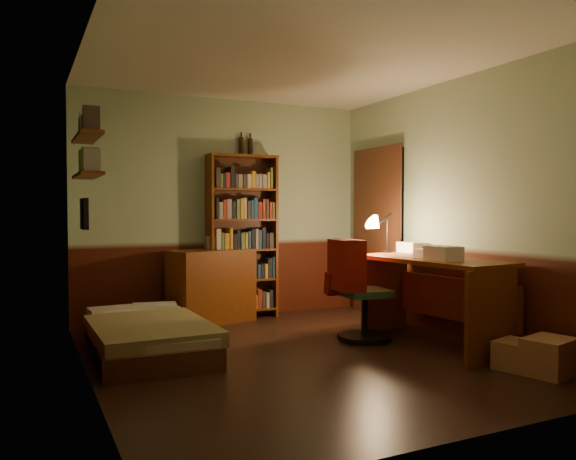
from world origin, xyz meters
name	(u,v)px	position (x,y,z in m)	size (l,w,h in m)	color
floor	(300,357)	(0.00, 0.00, -0.01)	(3.50, 4.00, 0.02)	black
ceiling	(300,56)	(0.00, 0.00, 2.61)	(3.50, 4.00, 0.02)	silver
wall_back	(224,209)	(0.00, 2.01, 1.30)	(3.50, 0.02, 2.60)	#9DB792
wall_left	(87,208)	(-1.76, 0.00, 1.30)	(0.02, 4.00, 2.60)	#9DB792
wall_right	(456,208)	(1.76, 0.00, 1.30)	(0.02, 4.00, 2.60)	#9DB792
wall_front	(466,206)	(0.00, -2.01, 1.30)	(3.50, 0.02, 2.60)	#9DB792
doorway	(378,233)	(1.72, 1.30, 1.00)	(0.06, 0.90, 2.00)	black
door_trim	(376,233)	(1.69, 1.30, 1.00)	(0.02, 0.98, 2.08)	#442313
bed	(147,324)	(-1.19, 0.70, 0.26)	(0.92, 1.72, 0.51)	olive
dresser	(211,286)	(-0.24, 1.76, 0.42)	(0.94, 0.47, 0.83)	#5B290C
mini_stereo	(217,242)	(-0.13, 1.89, 0.91)	(0.27, 0.21, 0.15)	#B2B2B7
bookshelf	(243,237)	(0.17, 1.85, 0.97)	(0.83, 0.26, 1.93)	#5B290C
bottle_left	(241,147)	(0.20, 1.96, 2.04)	(0.06, 0.06, 0.22)	black
bottle_right	(250,147)	(0.31, 1.96, 2.04)	(0.06, 0.06, 0.22)	black
desk	(431,302)	(1.30, -0.18, 0.41)	(0.64, 1.55, 0.83)	#5B290C
paper_stack	(412,247)	(1.59, 0.50, 0.88)	(0.20, 0.27, 0.11)	silver
desk_lamp	(387,224)	(1.35, 0.60, 1.13)	(0.18, 0.18, 0.60)	black
office_chair	(365,289)	(0.84, 0.26, 0.50)	(0.50, 0.44, 1.01)	#315431
red_jacket	(366,213)	(0.71, 0.04, 1.25)	(0.23, 0.42, 0.49)	maroon
wall_shelf_lower	(87,175)	(-1.64, 1.10, 1.60)	(0.20, 0.90, 0.03)	#5B290C
wall_shelf_upper	(87,137)	(-1.64, 1.10, 1.95)	(0.20, 0.90, 0.03)	#5B290C
framed_picture	(84,214)	(-1.72, 0.60, 1.25)	(0.04, 0.32, 0.26)	black
cardboard_box_a	(549,356)	(1.49, -1.34, 0.14)	(0.38, 0.31, 0.29)	#A9754B
cardboard_box_b	(515,355)	(1.39, -1.10, 0.11)	(0.32, 0.26, 0.23)	#A9754B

